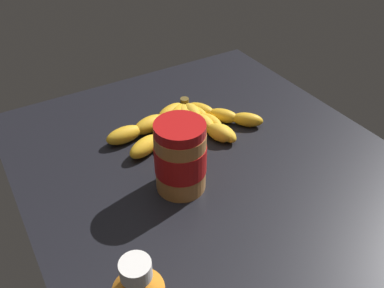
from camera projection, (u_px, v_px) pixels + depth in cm
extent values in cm
cube|color=black|center=(213.00, 174.00, 81.50)|extent=(81.92, 70.97, 4.70)
ellipsoid|color=gold|center=(171.00, 113.00, 91.65)|extent=(5.86, 8.63, 3.48)
ellipsoid|color=gold|center=(150.00, 124.00, 88.05)|extent=(4.90, 8.44, 3.48)
ellipsoid|color=gold|center=(124.00, 135.00, 84.99)|extent=(3.84, 8.08, 3.48)
ellipsoid|color=gold|center=(177.00, 115.00, 90.91)|extent=(7.93, 8.45, 3.49)
ellipsoid|color=gold|center=(164.00, 131.00, 86.21)|extent=(7.13, 8.77, 3.49)
ellipsoid|color=gold|center=(145.00, 146.00, 81.93)|extent=(6.13, 8.83, 3.49)
ellipsoid|color=gold|center=(183.00, 114.00, 91.44)|extent=(6.82, 6.17, 3.42)
ellipsoid|color=gold|center=(179.00, 126.00, 87.76)|extent=(6.56, 6.64, 3.42)
ellipsoid|color=gold|center=(171.00, 138.00, 84.27)|extent=(6.04, 6.83, 3.42)
ellipsoid|color=gold|center=(188.00, 115.00, 91.23)|extent=(7.63, 5.42, 3.19)
ellipsoid|color=gold|center=(190.00, 129.00, 86.86)|extent=(7.62, 6.24, 3.19)
ellipsoid|color=gold|center=(188.00, 145.00, 82.48)|extent=(7.40, 6.89, 3.19)
ellipsoid|color=gold|center=(192.00, 113.00, 91.64)|extent=(6.41, 4.16, 3.56)
ellipsoid|color=gold|center=(203.00, 123.00, 88.36)|extent=(6.42, 4.20, 3.56)
ellipsoid|color=gold|center=(219.00, 133.00, 85.57)|extent=(6.88, 5.29, 3.56)
ellipsoid|color=gold|center=(197.00, 112.00, 92.36)|extent=(6.78, 4.14, 2.84)
ellipsoid|color=gold|center=(212.00, 122.00, 89.31)|extent=(6.60, 3.55, 2.84)
ellipsoid|color=gold|center=(226.00, 133.00, 86.02)|extent=(6.35, 2.92, 2.84)
ellipsoid|color=gold|center=(201.00, 110.00, 92.98)|extent=(7.48, 6.09, 3.06)
ellipsoid|color=gold|center=(223.00, 116.00, 91.14)|extent=(7.30, 6.65, 3.06)
ellipsoid|color=gold|center=(247.00, 120.00, 89.88)|extent=(6.97, 7.07, 3.06)
cylinder|color=brown|center=(185.00, 104.00, 94.45)|extent=(2.00, 2.00, 3.00)
cylinder|color=#B27238|center=(180.00, 161.00, 71.80)|extent=(9.04, 9.04, 11.85)
cylinder|color=#B71414|center=(180.00, 158.00, 71.44)|extent=(9.23, 9.23, 5.33)
cylinder|color=#B71414|center=(180.00, 129.00, 67.60)|extent=(8.87, 8.87, 1.91)
cone|color=orange|center=(137.00, 282.00, 45.51)|extent=(6.08, 6.08, 2.58)
cylinder|color=white|center=(136.00, 270.00, 44.07)|extent=(3.60, 3.60, 2.16)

